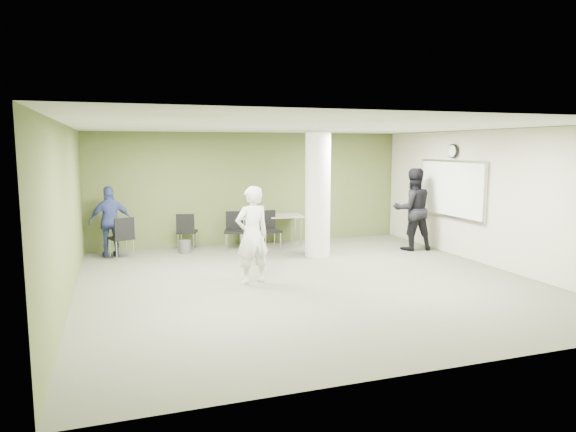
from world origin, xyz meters
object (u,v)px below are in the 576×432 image
object	(u,v)px
chair_back_left	(123,235)
man_blue	(111,222)
man_black	(413,209)
folding_table	(270,217)
woman_white	(252,235)

from	to	relation	value
chair_back_left	man_blue	distance (m)	0.48
chair_back_left	man_black	world-z (taller)	man_black
folding_table	man_black	world-z (taller)	man_black
man_blue	man_black	bearing A→B (deg)	159.46
chair_back_left	woman_white	bearing A→B (deg)	106.00
man_blue	folding_table	bearing A→B (deg)	173.89
folding_table	woman_white	size ratio (longest dim) A/B	0.93
chair_back_left	woman_white	xyz separation A→B (m)	(2.17, -2.88, 0.34)
folding_table	chair_back_left	xyz separation A→B (m)	(-3.50, -0.47, -0.16)
man_black	folding_table	bearing A→B (deg)	-18.66
chair_back_left	man_black	size ratio (longest dim) A/B	0.47
folding_table	man_blue	xyz separation A→B (m)	(-3.74, -0.15, 0.09)
folding_table	chair_back_left	world-z (taller)	folding_table
chair_back_left	folding_table	bearing A→B (deg)	166.71
folding_table	woman_white	world-z (taller)	woman_white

